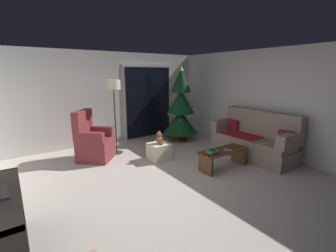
{
  "coord_description": "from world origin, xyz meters",
  "views": [
    {
      "loc": [
        -2.28,
        -3.21,
        1.94
      ],
      "look_at": [
        0.4,
        0.7,
        0.85
      ],
      "focal_mm": 24.82,
      "sensor_mm": 36.0,
      "label": 1
    }
  ],
  "objects": [
    {
      "name": "book_stack",
      "position": [
        0.87,
        -0.17,
        0.43
      ],
      "size": [
        0.27,
        0.2,
        0.07
      ],
      "color": "#A32D28",
      "rests_on": "coffee_table"
    },
    {
      "name": "patio_door_frame",
      "position": [
        1.24,
        2.99,
        1.1
      ],
      "size": [
        1.6,
        0.02,
        2.2
      ],
      "primitive_type": "cube",
      "color": "silver",
      "rests_on": "ground"
    },
    {
      "name": "remote_black",
      "position": [
        1.11,
        -0.09,
        0.41
      ],
      "size": [
        0.11,
        0.16,
        0.02
      ],
      "primitive_type": "cube",
      "rotation": [
        0.0,
        0.0,
        5.83
      ],
      "color": "black",
      "rests_on": "coffee_table"
    },
    {
      "name": "teddy_bear_honey_by_tree",
      "position": [
        0.98,
        1.88,
        0.12
      ],
      "size": [
        0.21,
        0.21,
        0.29
      ],
      "color": "tan",
      "rests_on": "ground"
    },
    {
      "name": "armchair",
      "position": [
        -0.83,
        1.9,
        0.4
      ],
      "size": [
        0.97,
        0.97,
        1.13
      ],
      "color": "maroon",
      "rests_on": "ground"
    },
    {
      "name": "wall_right",
      "position": [
        2.86,
        0.0,
        1.25
      ],
      "size": [
        0.12,
        6.0,
        2.5
      ],
      "primitive_type": "cube",
      "color": "silver",
      "rests_on": "ground"
    },
    {
      "name": "christmas_tree",
      "position": [
        1.77,
        2.05,
        0.93
      ],
      "size": [
        0.99,
        0.99,
        2.12
      ],
      "color": "#4C1E19",
      "rests_on": "ground"
    },
    {
      "name": "teddy_bear_chestnut",
      "position": [
        0.39,
        1.03,
        0.5
      ],
      "size": [
        0.21,
        0.22,
        0.29
      ],
      "color": "brown",
      "rests_on": "ottoman"
    },
    {
      "name": "coffee_table",
      "position": [
        1.22,
        -0.12,
        0.27
      ],
      "size": [
        1.1,
        0.4,
        0.4
      ],
      "color": "brown",
      "rests_on": "ground"
    },
    {
      "name": "patio_door_glass",
      "position": [
        1.24,
        2.97,
        1.05
      ],
      "size": [
        1.5,
        0.02,
        2.1
      ],
      "primitive_type": "cube",
      "color": "black",
      "rests_on": "ground"
    },
    {
      "name": "floor_lamp",
      "position": [
        -0.24,
        2.01,
        1.51
      ],
      "size": [
        0.32,
        0.32,
        1.78
      ],
      "color": "#2D2D30",
      "rests_on": "ground"
    },
    {
      "name": "wall_back",
      "position": [
        0.0,
        3.06,
        1.25
      ],
      "size": [
        5.72,
        0.12,
        2.5
      ],
      "primitive_type": "cube",
      "color": "silver",
      "rests_on": "ground"
    },
    {
      "name": "couch",
      "position": [
        2.32,
        -0.04,
        0.4
      ],
      "size": [
        0.79,
        1.94,
        1.08
      ],
      "color": "gray",
      "rests_on": "ground"
    },
    {
      "name": "remote_silver",
      "position": [
        1.25,
        -0.21,
        0.41
      ],
      "size": [
        0.12,
        0.15,
        0.02
      ],
      "primitive_type": "cube",
      "rotation": [
        0.0,
        0.0,
        3.74
      ],
      "color": "#ADADB2",
      "rests_on": "coffee_table"
    },
    {
      "name": "cell_phone",
      "position": [
        0.87,
        -0.15,
        0.47
      ],
      "size": [
        0.1,
        0.16,
        0.01
      ],
      "primitive_type": "cube",
      "rotation": [
        0.0,
        0.0,
        0.22
      ],
      "color": "black",
      "rests_on": "book_stack"
    },
    {
      "name": "ground_plane",
      "position": [
        0.0,
        0.0,
        0.0
      ],
      "size": [
        7.0,
        7.0,
        0.0
      ],
      "primitive_type": "plane",
      "color": "#BCB2A8"
    },
    {
      "name": "remote_graphite",
      "position": [
        1.44,
        -0.14,
        0.41
      ],
      "size": [
        0.14,
        0.14,
        0.02
      ],
      "primitive_type": "cube",
      "rotation": [
        0.0,
        0.0,
        5.49
      ],
      "color": "#333338",
      "rests_on": "coffee_table"
    },
    {
      "name": "ottoman",
      "position": [
        0.39,
        1.04,
        0.19
      ],
      "size": [
        0.44,
        0.44,
        0.38
      ],
      "primitive_type": "cube",
      "color": "beige",
      "rests_on": "ground"
    }
  ]
}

